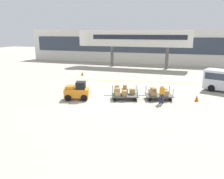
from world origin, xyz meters
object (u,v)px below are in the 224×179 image
object	(u,v)px
baggage_cart_middle	(158,93)
safety_cone_far	(197,98)
baggage_tug	(77,91)
baggage_cart_lead	(123,93)
baggage_handler	(162,93)
safety_cone_near	(82,73)

from	to	relation	value
baggage_cart_middle	safety_cone_far	distance (m)	3.23
baggage_tug	baggage_cart_lead	xyz separation A→B (m)	(3.84, 1.32, -0.17)
baggage_tug	baggage_cart_middle	world-z (taller)	baggage_tug
baggage_tug	baggage_cart_lead	world-z (taller)	baggage_tug
baggage_cart_middle	safety_cone_far	xyz separation A→B (m)	(3.19, 0.41, -0.26)
baggage_tug	baggage_cart_lead	bearing A→B (deg)	18.93
baggage_handler	baggage_tug	bearing A→B (deg)	-171.71
baggage_cart_lead	safety_cone_near	world-z (taller)	baggage_cart_lead
baggage_cart_lead	safety_cone_near	distance (m)	12.48
safety_cone_far	baggage_tug	bearing A→B (deg)	-165.38
baggage_handler	safety_cone_near	size ratio (longest dim) A/B	2.84
safety_cone_near	safety_cone_far	bearing A→B (deg)	-28.99
baggage_cart_lead	baggage_cart_middle	distance (m)	3.07
baggage_cart_lead	baggage_cart_middle	xyz separation A→B (m)	(2.94, 0.88, -0.04)
baggage_cart_middle	safety_cone_far	size ratio (longest dim) A/B	5.60
baggage_cart_lead	baggage_cart_middle	size ratio (longest dim) A/B	1.00
baggage_cart_middle	safety_cone_near	xyz separation A→B (m)	(-11.27, 8.42, -0.26)
baggage_cart_lead	safety_cone_far	distance (m)	6.27
baggage_cart_middle	baggage_handler	distance (m)	1.26
baggage_cart_lead	safety_cone_far	size ratio (longest dim) A/B	5.60
baggage_cart_lead	baggage_cart_middle	world-z (taller)	baggage_cart_lead
baggage_tug	safety_cone_far	xyz separation A→B (m)	(9.97, 2.60, -0.48)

